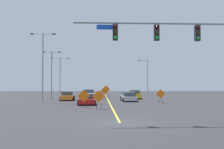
{
  "coord_description": "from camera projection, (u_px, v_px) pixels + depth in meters",
  "views": [
    {
      "loc": [
        -1.39,
        -18.03,
        2.66
      ],
      "look_at": [
        0.82,
        28.03,
        4.05
      ],
      "focal_mm": 43.64,
      "sensor_mm": 36.0,
      "label": 1
    }
  ],
  "objects": [
    {
      "name": "car_white_near",
      "position": [
        89.0,
        94.0,
        49.19
      ],
      "size": [
        2.19,
        4.02,
        1.44
      ],
      "color": "white",
      "rests_on": "ground"
    },
    {
      "name": "construction_sign_right_lane",
      "position": [
        99.0,
        97.0,
        27.31
      ],
      "size": [
        1.25,
        0.15,
        1.91
      ],
      "color": "orange",
      "rests_on": "ground"
    },
    {
      "name": "street_lamp_far_right",
      "position": [
        43.0,
        62.0,
        36.89
      ],
      "size": [
        3.39,
        0.24,
        9.44
      ],
      "color": "gray",
      "rests_on": "ground"
    },
    {
      "name": "car_silver_distant",
      "position": [
        129.0,
        97.0,
        39.08
      ],
      "size": [
        2.12,
        4.38,
        1.33
      ],
      "color": "#B7BABF",
      "rests_on": "ground"
    },
    {
      "name": "construction_sign_left_lane",
      "position": [
        105.0,
        91.0,
        43.68
      ],
      "size": [
        1.33,
        0.12,
        2.05
      ],
      "color": "orange",
      "rests_on": "ground"
    },
    {
      "name": "car_orange_far",
      "position": [
        67.0,
        96.0,
        41.3
      ],
      "size": [
        2.15,
        4.22,
        1.34
      ],
      "color": "orange",
      "rests_on": "ground"
    },
    {
      "name": "street_lamp_mid_right",
      "position": [
        147.0,
        75.0,
        60.52
      ],
      "size": [
        2.16,
        0.24,
        7.79
      ],
      "color": "gray",
      "rests_on": "ground"
    },
    {
      "name": "construction_sign_right_shoulder",
      "position": [
        160.0,
        94.0,
        34.97
      ],
      "size": [
        1.19,
        0.07,
        1.83
      ],
      "color": "orange",
      "rests_on": "ground"
    },
    {
      "name": "traffic_signal_assembly",
      "position": [
        180.0,
        42.0,
        18.33
      ],
      "size": [
        11.26,
        0.44,
        7.0
      ],
      "color": "gray",
      "rests_on": "ground"
    },
    {
      "name": "street_lamp_near_left",
      "position": [
        52.0,
        71.0,
        43.22
      ],
      "size": [
        2.92,
        0.24,
        7.69
      ],
      "color": "gray",
      "rests_on": "ground"
    },
    {
      "name": "road_centre_stripe",
      "position": [
        106.0,
        96.0,
        56.22
      ],
      "size": [
        0.16,
        76.58,
        0.01
      ],
      "color": "yellow",
      "rests_on": "ground"
    },
    {
      "name": "car_red_passing",
      "position": [
        86.0,
        99.0,
        33.32
      ],
      "size": [
        2.36,
        4.29,
        1.3
      ],
      "color": "red",
      "rests_on": "ground"
    },
    {
      "name": "construction_sign_left_shoulder",
      "position": [
        84.0,
        96.0,
        29.19
      ],
      "size": [
        1.34,
        0.24,
        1.92
      ],
      "color": "orange",
      "rests_on": "ground"
    },
    {
      "name": "ground",
      "position": [
        120.0,
        123.0,
        17.99
      ],
      "size": [
        137.84,
        137.84,
        0.0
      ],
      "primitive_type": "plane",
      "color": "#2D2D30"
    },
    {
      "name": "car_yellow_mid",
      "position": [
        134.0,
        95.0,
        45.07
      ],
      "size": [
        2.21,
        4.46,
        1.44
      ],
      "color": "gold",
      "rests_on": "ground"
    },
    {
      "name": "street_lamp_near_right",
      "position": [
        60.0,
        73.0,
        55.9
      ],
      "size": [
        3.75,
        0.24,
        7.84
      ],
      "color": "gray",
      "rests_on": "ground"
    },
    {
      "name": "construction_sign_median_far",
      "position": [
        106.0,
        90.0,
        51.86
      ],
      "size": [
        1.38,
        0.29,
        2.14
      ],
      "color": "orange",
      "rests_on": "ground"
    }
  ]
}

